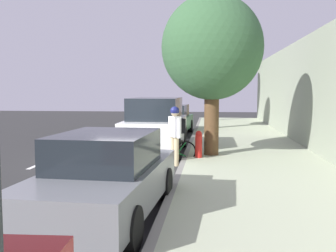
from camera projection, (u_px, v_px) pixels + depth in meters
name	position (u px, v px, depth m)	size (l,w,h in m)	color
ground	(127.00, 162.00, 12.64)	(58.55, 58.55, 0.00)	#2B2B2B
sidewalk	(255.00, 162.00, 12.20)	(4.16, 36.59, 0.17)	#A9B195
curb_edge	(185.00, 160.00, 12.44)	(0.16, 36.59, 0.17)	gray
lane_stripe_centre	(44.00, 162.00, 12.52)	(0.14, 35.80, 0.01)	white
lane_stripe_bike_edge	(138.00, 162.00, 12.60)	(0.12, 36.59, 0.01)	white
parked_sedan_grey_second	(106.00, 176.00, 7.02)	(2.04, 4.50, 1.52)	slate
parked_suv_white_mid	(156.00, 124.00, 14.48)	(1.97, 4.70, 1.99)	white
parked_sedan_green_far	(171.00, 120.00, 20.33)	(2.04, 4.50, 1.52)	#1E512D
bicycle_at_curb	(170.00, 151.00, 12.46)	(1.64, 0.63, 0.73)	black
cyclist_with_backpack	(176.00, 129.00, 11.94)	(0.53, 0.55, 1.78)	#C6B284
street_tree_mid_block	(212.00, 48.00, 12.72)	(3.24, 3.24, 5.13)	#503721
street_tree_far_end	(212.00, 70.00, 21.86)	(2.21, 2.21, 4.16)	brown
street_tree_corner	(212.00, 59.00, 27.51)	(3.43, 3.43, 5.64)	brown
fire_hydrant	(199.00, 144.00, 12.42)	(0.22, 0.22, 0.84)	red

